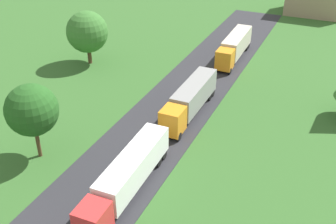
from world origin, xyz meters
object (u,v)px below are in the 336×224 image
at_px(truck_third, 190,99).
at_px(truck_second, 127,175).
at_px(truck_fourth, 234,46).
at_px(tree_elm, 32,110).
at_px(tree_maple, 87,32).

bearing_deg(truck_third, truck_second, -89.76).
bearing_deg(truck_fourth, truck_third, -89.82).
height_order(truck_third, tree_elm, tree_elm).
xyz_separation_m(truck_fourth, tree_maple, (-20.49, -11.09, 2.97)).
bearing_deg(truck_second, truck_fourth, 90.21).
height_order(truck_third, truck_fourth, truck_fourth).
distance_m(truck_second, truck_fourth, 35.61).
relative_size(truck_fourth, tree_elm, 1.54).
height_order(truck_third, tree_maple, tree_maple).
height_order(truck_second, truck_fourth, truck_fourth).
bearing_deg(tree_maple, tree_elm, -68.75).
height_order(truck_fourth, tree_elm, tree_elm).
height_order(truck_second, tree_elm, tree_elm).
distance_m(truck_second, truck_third, 16.12).
bearing_deg(tree_elm, truck_third, 52.41).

